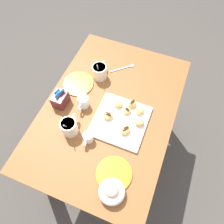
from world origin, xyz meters
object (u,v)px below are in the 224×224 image
at_px(dining_table, 109,121).
at_px(saucer_orange_right, 78,84).
at_px(ice_cream_bowl, 112,191).
at_px(beignet_2, 140,123).
at_px(beignet_4, 140,110).
at_px(saucer_orange_left, 114,174).
at_px(beignet_3, 125,130).
at_px(cream_pitcher_white, 83,102).
at_px(beignet_5, 132,104).
at_px(coffee_mug_cream_right, 100,71).
at_px(beignet_1, 108,116).
at_px(beignet_6, 119,104).
at_px(sugar_caddy, 60,99).
at_px(chocolate_sauce_pitcher, 88,137).
at_px(pastry_plate_square, 120,121).
at_px(beignet_0, 127,111).
at_px(coffee_mug_cream_left, 69,126).

height_order(dining_table, saucer_orange_right, saucer_orange_right).
distance_m(ice_cream_bowl, beignet_2, 0.37).
bearing_deg(beignet_4, saucer_orange_left, 178.58).
height_order(beignet_3, beignet_4, beignet_3).
bearing_deg(cream_pitcher_white, beignet_5, -70.89).
distance_m(coffee_mug_cream_right, beignet_1, 0.30).
bearing_deg(beignet_6, coffee_mug_cream_right, 48.08).
bearing_deg(saucer_orange_right, beignet_5, -95.64).
distance_m(coffee_mug_cream_right, saucer_orange_right, 0.15).
relative_size(cream_pitcher_white, sugar_caddy, 0.99).
bearing_deg(saucer_orange_right, coffee_mug_cream_right, -44.16).
distance_m(chocolate_sauce_pitcher, beignet_3, 0.19).
relative_size(ice_cream_bowl, beignet_2, 2.36).
height_order(pastry_plate_square, beignet_2, beignet_2).
height_order(ice_cream_bowl, chocolate_sauce_pitcher, ice_cream_bowl).
height_order(coffee_mug_cream_right, cream_pitcher_white, coffee_mug_cream_right).
relative_size(dining_table, saucer_orange_left, 6.00).
relative_size(pastry_plate_square, saucer_orange_left, 1.62).
height_order(saucer_orange_left, beignet_5, beignet_5).
bearing_deg(chocolate_sauce_pitcher, beignet_1, -16.94).
xyz_separation_m(beignet_4, beignet_5, (0.02, 0.05, 0.00)).
bearing_deg(beignet_4, beignet_0, 112.75).
relative_size(beignet_3, beignet_5, 1.10).
height_order(beignet_3, beignet_5, same).
distance_m(beignet_2, beignet_5, 0.12).
distance_m(saucer_orange_left, beignet_4, 0.36).
height_order(beignet_1, beignet_6, same).
xyz_separation_m(pastry_plate_square, beignet_5, (0.11, -0.03, 0.03)).
bearing_deg(dining_table, beignet_0, -82.89).
height_order(coffee_mug_cream_left, beignet_5, coffee_mug_cream_left).
height_order(pastry_plate_square, sugar_caddy, sugar_caddy).
xyz_separation_m(pastry_plate_square, coffee_mug_cream_right, (0.25, 0.23, 0.04)).
bearing_deg(dining_table, beignet_3, -127.44).
bearing_deg(beignet_5, beignet_1, 140.17).
distance_m(beignet_0, beignet_1, 0.11).
relative_size(cream_pitcher_white, ice_cream_bowl, 0.86).
height_order(dining_table, beignet_1, beignet_1).
bearing_deg(saucer_orange_right, beignet_4, -98.17).
bearing_deg(coffee_mug_cream_right, saucer_orange_right, 135.84).
distance_m(ice_cream_bowl, saucer_orange_right, 0.66).
xyz_separation_m(coffee_mug_cream_left, beignet_3, (0.09, -0.27, -0.01)).
distance_m(coffee_mug_cream_left, saucer_orange_right, 0.31).
height_order(chocolate_sauce_pitcher, beignet_3, chocolate_sauce_pitcher).
distance_m(chocolate_sauce_pitcher, saucer_orange_right, 0.37).
xyz_separation_m(saucer_orange_left, beignet_1, (0.27, 0.14, 0.03)).
bearing_deg(beignet_3, beignet_4, -13.15).
bearing_deg(beignet_2, coffee_mug_cream_left, 116.31).
relative_size(saucer_orange_right, beignet_1, 3.28).
distance_m(beignet_0, beignet_3, 0.12).
bearing_deg(saucer_orange_right, sugar_caddy, 169.67).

